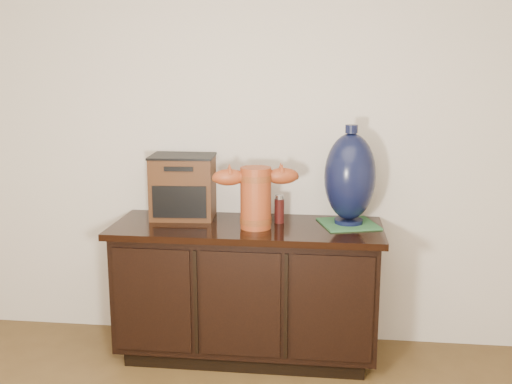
# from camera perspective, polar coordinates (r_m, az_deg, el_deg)

# --- Properties ---
(room) EXTENTS (5.00, 5.00, 5.00)m
(room) POSITION_cam_1_polar(r_m,az_deg,el_deg) (1.02, -17.98, -5.73)
(room) COLOR #513A1C
(room) RESTS_ON ground
(sideboard) EXTENTS (1.46, 0.56, 0.75)m
(sideboard) POSITION_cam_1_polar(r_m,az_deg,el_deg) (3.36, -0.86, -9.25)
(sideboard) COLOR black
(sideboard) RESTS_ON ground
(terracotta_vessel) EXTENTS (0.46, 0.20, 0.33)m
(terracotta_vessel) POSITION_cam_1_polar(r_m,az_deg,el_deg) (3.15, -0.03, -0.20)
(terracotta_vessel) COLOR #9D421C
(terracotta_vessel) RESTS_ON sideboard
(tv_radio) EXTENTS (0.37, 0.31, 0.36)m
(tv_radio) POSITION_cam_1_polar(r_m,az_deg,el_deg) (3.41, -6.93, 0.55)
(tv_radio) COLOR #412310
(tv_radio) RESTS_ON sideboard
(green_mat) EXTENTS (0.36, 0.36, 0.01)m
(green_mat) POSITION_cam_1_polar(r_m,az_deg,el_deg) (3.29, 8.79, -3.01)
(green_mat) COLOR #2D6436
(green_mat) RESTS_ON sideboard
(lamp_base) EXTENTS (0.34, 0.34, 0.53)m
(lamp_base) POSITION_cam_1_polar(r_m,az_deg,el_deg) (3.24, 8.93, 1.41)
(lamp_base) COLOR black
(lamp_base) RESTS_ON green_mat
(spray_can) EXTENTS (0.05, 0.05, 0.16)m
(spray_can) POSITION_cam_1_polar(r_m,az_deg,el_deg) (3.28, 2.23, -1.64)
(spray_can) COLOR #52110E
(spray_can) RESTS_ON sideboard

